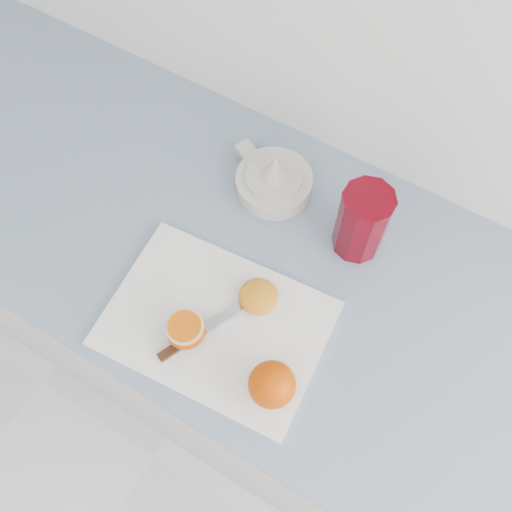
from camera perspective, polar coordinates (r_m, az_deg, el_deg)
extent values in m
cube|color=silver|center=(1.48, 2.02, -9.17)|extent=(2.56, 0.60, 0.86)
cube|color=#808FAE|center=(1.07, 2.77, -1.76)|extent=(2.62, 0.64, 0.03)
cube|color=white|center=(1.01, -4.02, -6.78)|extent=(0.40, 0.30, 0.01)
sphere|color=#E16300|center=(0.93, 1.61, -12.72)|extent=(0.08, 0.08, 0.08)
ellipsoid|color=#E16300|center=(0.98, -7.03, -7.42)|extent=(0.07, 0.07, 0.04)
cylinder|color=beige|center=(0.97, -7.16, -7.02)|extent=(0.07, 0.07, 0.00)
cylinder|color=orange|center=(0.96, -7.17, -6.98)|extent=(0.06, 0.06, 0.00)
ellipsoid|color=orange|center=(1.00, 0.23, -4.06)|extent=(0.07, 0.07, 0.03)
cylinder|color=#E6844C|center=(0.99, 0.23, -3.85)|extent=(0.05, 0.05, 0.00)
cube|color=#3F1E12|center=(0.99, -7.70, -8.86)|extent=(0.05, 0.08, 0.01)
cube|color=#B7B7BC|center=(1.00, -3.26, -6.04)|extent=(0.06, 0.10, 0.00)
cylinder|color=#B7B7BC|center=(0.99, -7.70, -8.86)|extent=(0.00, 0.00, 0.01)
cylinder|color=silver|center=(1.13, 1.82, 7.29)|extent=(0.15, 0.15, 0.04)
cylinder|color=silver|center=(1.11, 1.85, 7.95)|extent=(0.11, 0.11, 0.01)
cone|color=silver|center=(1.09, 1.90, 8.92)|extent=(0.05, 0.05, 0.06)
cube|color=silver|center=(1.17, -0.84, 10.35)|extent=(0.06, 0.05, 0.02)
ellipsoid|color=#DE3A00|center=(1.10, 1.93, 7.49)|extent=(0.01, 0.01, 0.00)
ellipsoid|color=#DE3A00|center=(1.12, 1.98, 8.92)|extent=(0.01, 0.01, 0.00)
ellipsoid|color=#DE3A00|center=(1.10, 1.15, 7.84)|extent=(0.01, 0.01, 0.00)
ellipsoid|color=#DE3A00|center=(1.10, 2.82, 7.66)|extent=(0.01, 0.01, 0.00)
cylinder|color=#64000C|center=(1.03, 10.55, 3.31)|extent=(0.09, 0.09, 0.15)
cylinder|color=orange|center=(1.08, 10.05, 1.77)|extent=(0.08, 0.08, 0.03)
cylinder|color=#64000C|center=(0.97, 11.30, 5.62)|extent=(0.09, 0.09, 0.00)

